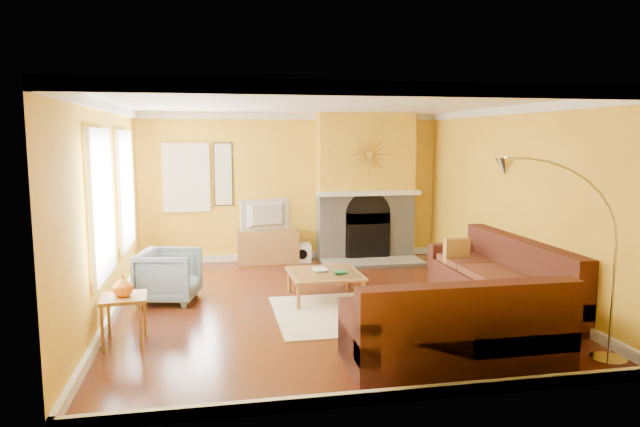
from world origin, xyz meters
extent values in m
cube|color=#5D2613|center=(0.00, 0.00, -0.01)|extent=(5.50, 6.00, 0.02)
cube|color=white|center=(0.00, 0.00, 2.71)|extent=(5.50, 6.00, 0.02)
cube|color=yellow|center=(0.00, 3.01, 1.35)|extent=(5.50, 0.02, 2.70)
cube|color=yellow|center=(0.00, -3.01, 1.35)|extent=(5.50, 0.02, 2.70)
cube|color=yellow|center=(-2.76, 0.00, 1.35)|extent=(0.02, 6.00, 2.70)
cube|color=yellow|center=(2.76, 0.00, 1.35)|extent=(0.02, 6.00, 2.70)
cube|color=white|center=(-2.72, 1.30, 1.50)|extent=(0.06, 1.22, 1.72)
cube|color=white|center=(-2.72, -0.60, 1.50)|extent=(0.06, 1.22, 1.72)
cube|color=white|center=(-1.90, 2.96, 1.55)|extent=(0.82, 0.06, 1.22)
cube|color=white|center=(-1.25, 2.97, 1.60)|extent=(0.34, 0.04, 1.14)
cube|color=white|center=(1.35, 2.56, 1.25)|extent=(1.92, 0.22, 0.08)
cube|color=gray|center=(1.35, 2.25, 0.03)|extent=(1.80, 0.70, 0.06)
cube|color=beige|center=(0.50, -0.48, 0.01)|extent=(2.40, 1.80, 0.02)
cube|color=#9E6E39|center=(-0.49, 2.76, 0.30)|extent=(1.09, 0.49, 0.60)
imported|color=black|center=(-0.49, 2.76, 0.88)|extent=(0.95, 0.44, 0.56)
cube|color=white|center=(0.12, 2.72, 0.17)|extent=(0.33, 0.33, 0.33)
imported|color=slate|center=(-2.07, 0.53, 0.36)|extent=(0.94, 0.93, 0.72)
imported|color=orange|center=(-2.44, -1.08, 0.66)|extent=(0.30, 0.30, 0.24)
imported|color=white|center=(-0.08, 0.33, 0.40)|extent=(0.21, 0.28, 0.03)
camera|label=1|loc=(-1.46, -7.41, 2.26)|focal=32.00mm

